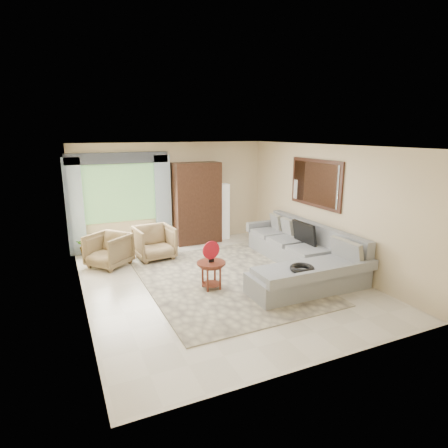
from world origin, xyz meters
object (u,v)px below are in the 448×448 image
armchair_left (108,250)px  coffee_table (211,275)px  sectional_sofa (301,258)px  potted_plant (87,245)px  armoire (197,203)px  armchair_right (154,243)px  floor_lamp (224,211)px  tv_screen (304,233)px

armchair_left → coffee_table: bearing=-2.2°
sectional_sofa → coffee_table: (-2.08, -0.12, -0.00)m
potted_plant → armoire: size_ratio=0.24×
armchair_right → armoire: (1.37, 0.86, 0.67)m
armchair_left → armchair_right: (1.03, 0.09, 0.02)m
sectional_sofa → potted_plant: sectional_sofa is taller
potted_plant → floor_lamp: bearing=1.0°
floor_lamp → potted_plant: bearing=-179.0°
tv_screen → armchair_right: 3.38m
armchair_left → armchair_right: armchair_right is taller
tv_screen → floor_lamp: bearing=104.7°
armchair_left → potted_plant: 1.02m
armchair_left → armchair_right: bearing=56.1°
armchair_left → floor_lamp: bearing=68.4°
sectional_sofa → coffee_table: sectional_sofa is taller
potted_plant → armoire: 2.87m
coffee_table → armchair_left: bearing=126.9°
tv_screen → floor_lamp: 2.76m
coffee_table → sectional_sofa: bearing=3.2°
tv_screen → armchair_left: bearing=156.9°
tv_screen → potted_plant: (-4.26, 2.61, -0.46)m
floor_lamp → armchair_left: bearing=-162.4°
coffee_table → armchair_left: 2.58m
armoire → coffee_table: bearing=-105.8°
coffee_table → armoire: (0.85, 3.02, 0.77)m
armoire → armchair_left: bearing=-158.3°
sectional_sofa → potted_plant: (-3.99, 2.90, -0.03)m
armchair_right → potted_plant: (-1.39, 0.86, -0.13)m
tv_screen → armchair_left: (-3.90, 1.66, -0.36)m
coffee_table → armchair_right: (-0.52, 2.16, 0.10)m
coffee_table → potted_plant: (-1.91, 3.02, -0.02)m
potted_plant → floor_lamp: 3.59m
coffee_table → floor_lamp: size_ratio=0.36×
tv_screen → armchair_right: (-2.87, 1.75, -0.34)m
sectional_sofa → tv_screen: bearing=46.8°
tv_screen → potted_plant: 5.02m
sectional_sofa → armchair_right: sectional_sofa is taller
armchair_right → armoire: armoire is taller
potted_plant → armoire: bearing=0.0°
sectional_sofa → floor_lamp: 3.03m
tv_screen → coffee_table: size_ratio=1.39×
tv_screen → potted_plant: tv_screen is taller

